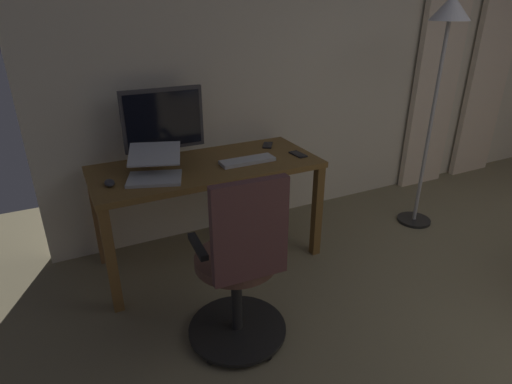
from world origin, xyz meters
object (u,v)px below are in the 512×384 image
at_px(laptop, 155,169).
at_px(floor_lamp, 445,46).
at_px(cell_phone_face_up, 268,145).
at_px(cell_phone_by_monitor, 298,154).
at_px(desk, 207,177).
at_px(office_chair, 241,272).
at_px(computer_monitor, 164,122).
at_px(computer_keyboard, 247,161).
at_px(computer_mouse, 110,183).

distance_m(laptop, floor_lamp, 2.27).
distance_m(cell_phone_face_up, floor_lamp, 1.49).
bearing_deg(floor_lamp, cell_phone_by_monitor, -7.37).
xyz_separation_m(desk, office_chair, (0.16, 0.89, -0.18)).
bearing_deg(cell_phone_by_monitor, computer_monitor, -25.60).
bearing_deg(laptop, cell_phone_by_monitor, -162.96).
relative_size(office_chair, floor_lamp, 0.58).
bearing_deg(cell_phone_face_up, computer_monitor, 29.96).
xyz_separation_m(desk, cell_phone_face_up, (-0.56, -0.17, 0.10)).
relative_size(office_chair, laptop, 2.39).
bearing_deg(floor_lamp, laptop, -4.77).
bearing_deg(desk, floor_lamp, 171.74).
relative_size(computer_monitor, computer_keyboard, 1.44).
bearing_deg(computer_monitor, computer_mouse, 35.03).
xyz_separation_m(laptop, cell_phone_by_monitor, (-1.03, 0.03, -0.05)).
bearing_deg(computer_keyboard, floor_lamp, 173.66).
xyz_separation_m(computer_mouse, cell_phone_by_monitor, (-1.31, 0.03, -0.01)).
height_order(computer_monitor, cell_phone_face_up, computer_monitor).
xyz_separation_m(laptop, floor_lamp, (-2.16, 0.18, 0.66)).
xyz_separation_m(desk, computer_mouse, (0.65, 0.09, 0.11)).
distance_m(office_chair, cell_phone_by_monitor, 1.16).
bearing_deg(desk, cell_phone_face_up, -162.90).
bearing_deg(computer_mouse, desk, -172.45).
bearing_deg(office_chair, cell_phone_face_up, 58.93).
distance_m(computer_monitor, floor_lamp, 2.11).
relative_size(desk, cell_phone_face_up, 10.67).
height_order(office_chair, laptop, office_chair).
distance_m(computer_keyboard, floor_lamp, 1.69).
bearing_deg(office_chair, desk, 83.06).
xyz_separation_m(office_chair, cell_phone_by_monitor, (-0.81, -0.78, 0.28)).
bearing_deg(desk, computer_mouse, 7.55).
height_order(desk, computer_monitor, computer_monitor).
bearing_deg(computer_keyboard, cell_phone_by_monitor, 176.65).
bearing_deg(computer_keyboard, laptop, -0.95).
height_order(office_chair, cell_phone_by_monitor, office_chair).
xyz_separation_m(computer_monitor, computer_keyboard, (-0.48, 0.31, -0.26)).
height_order(laptop, computer_mouse, laptop).
bearing_deg(computer_monitor, office_chair, 93.12).
relative_size(desk, floor_lamp, 0.85).
bearing_deg(office_chair, floor_lamp, 20.83).
xyz_separation_m(office_chair, computer_mouse, (0.49, -0.80, 0.29)).
height_order(computer_keyboard, cell_phone_by_monitor, computer_keyboard).
bearing_deg(cell_phone_by_monitor, computer_keyboard, -8.19).
distance_m(computer_keyboard, cell_phone_face_up, 0.40).
distance_m(office_chair, computer_keyboard, 0.95).
bearing_deg(cell_phone_by_monitor, desk, -14.63).
height_order(computer_monitor, laptop, computer_monitor).
relative_size(desk, computer_monitor, 2.78).
height_order(desk, cell_phone_by_monitor, cell_phone_by_monitor).
height_order(computer_keyboard, cell_phone_face_up, computer_keyboard).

